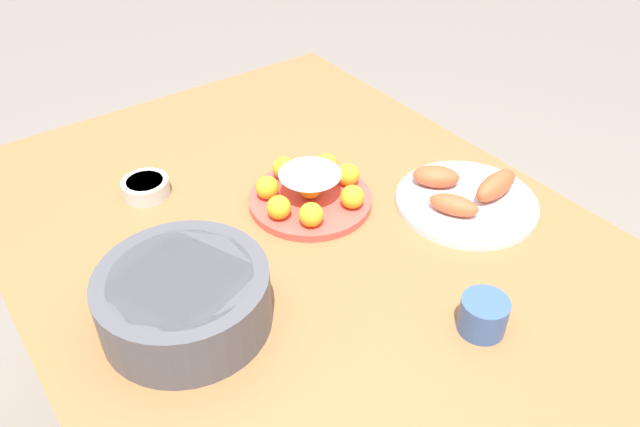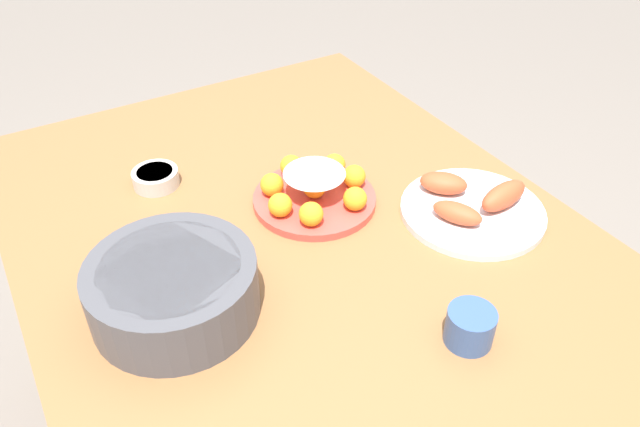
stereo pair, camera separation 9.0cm
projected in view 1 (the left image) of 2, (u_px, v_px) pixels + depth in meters
The scene contains 6 objects.
dining_table at pixel (330, 295), 1.17m from camera, with size 1.52×1.00×0.76m.
cake_plate at pixel (310, 192), 1.24m from camera, with size 0.25×0.25×0.08m.
serving_bowl at pixel (184, 297), 0.97m from camera, with size 0.27×0.27×0.10m.
sauce_bowl at pixel (146, 187), 1.27m from camera, with size 0.09×0.09×0.03m.
seafood_platter at pixel (466, 197), 1.24m from camera, with size 0.28×0.28×0.06m.
cup_near at pixel (483, 315), 0.97m from camera, with size 0.08×0.08×0.06m.
Camera 1 is at (-0.66, 0.50, 1.52)m, focal length 35.00 mm.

